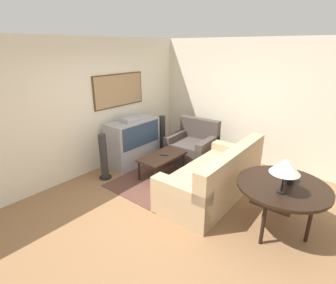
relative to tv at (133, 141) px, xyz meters
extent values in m
plane|color=#8E6642|center=(-0.79, -1.71, -0.51)|extent=(12.00, 12.00, 0.00)
cube|color=beige|center=(-0.79, 0.42, 0.84)|extent=(12.00, 0.06, 2.70)
cube|color=#4C381E|center=(0.00, 0.38, 1.10)|extent=(1.34, 0.03, 0.70)
cube|color=#A37F56|center=(0.00, 0.36, 1.10)|extent=(1.29, 0.01, 0.65)
cube|color=beige|center=(1.84, -1.71, 0.84)|extent=(0.06, 12.00, 2.70)
cube|color=brown|center=(-0.16, -1.00, -0.51)|extent=(1.99, 1.41, 0.01)
cube|color=#9E9EA3|center=(0.00, 0.00, -0.29)|extent=(1.18, 0.53, 0.45)
cube|color=#9E9EA3|center=(0.00, 0.00, 0.21)|extent=(1.18, 0.53, 0.55)
cube|color=#2D425B|center=(0.00, -0.27, 0.21)|extent=(1.07, 0.01, 0.48)
cube|color=#9E9EA3|center=(0.00, 0.00, 0.53)|extent=(0.53, 0.29, 0.09)
cube|color=tan|center=(-0.06, -2.06, -0.28)|extent=(2.19, 1.04, 0.47)
cube|color=tan|center=(-0.05, -2.44, 0.19)|extent=(2.18, 0.27, 0.48)
cube|color=tan|center=(0.91, -2.03, -0.20)|extent=(0.26, 0.99, 0.63)
cube|color=tan|center=(-1.02, -2.08, -0.20)|extent=(0.26, 0.99, 0.63)
cube|color=#877154|center=(0.44, -2.29, 0.12)|extent=(0.36, 0.13, 0.34)
cube|color=#877154|center=(-0.54, -2.32, 0.12)|extent=(0.36, 0.13, 0.34)
cube|color=#473D38|center=(0.94, -0.94, -0.28)|extent=(0.97, 1.04, 0.46)
cube|color=#473D38|center=(1.30, -0.91, 0.18)|extent=(0.25, 0.99, 0.47)
cube|color=#473D38|center=(0.91, -0.53, -0.21)|extent=(0.91, 0.22, 0.60)
cube|color=#473D38|center=(0.97, -1.35, -0.21)|extent=(0.91, 0.22, 0.60)
cube|color=black|center=(-0.07, -0.91, -0.09)|extent=(1.00, 0.54, 0.04)
cylinder|color=black|center=(-0.52, -1.13, -0.31)|extent=(0.04, 0.04, 0.40)
cylinder|color=black|center=(0.37, -1.13, -0.31)|extent=(0.04, 0.04, 0.40)
cylinder|color=black|center=(-0.52, -0.69, -0.31)|extent=(0.04, 0.04, 0.40)
cylinder|color=black|center=(0.37, -0.69, -0.31)|extent=(0.04, 0.04, 0.40)
cylinder|color=black|center=(-0.30, -3.30, 0.20)|extent=(1.24, 1.24, 0.04)
cube|color=black|center=(-0.30, -3.30, 0.14)|extent=(1.05, 0.50, 0.08)
cylinder|color=black|center=(-0.74, -3.24, -0.17)|extent=(0.05, 0.05, 0.69)
cylinder|color=black|center=(0.13, -3.24, -0.17)|extent=(0.05, 0.05, 0.69)
cylinder|color=black|center=(-0.30, -3.70, -0.17)|extent=(0.05, 0.05, 0.69)
cylinder|color=black|center=(-0.53, -3.34, 0.24)|extent=(0.11, 0.11, 0.02)
cylinder|color=black|center=(-0.53, -3.34, 0.45)|extent=(0.02, 0.02, 0.41)
cone|color=white|center=(-0.53, -3.34, 0.61)|extent=(0.38, 0.38, 0.19)
cube|color=black|center=(-0.18, -3.34, 0.31)|extent=(0.15, 0.09, 0.17)
cylinder|color=white|center=(-0.18, -3.39, 0.34)|extent=(0.09, 0.01, 0.09)
cube|color=black|center=(-0.05, -0.94, -0.06)|extent=(0.10, 0.16, 0.02)
cylinder|color=black|center=(-0.89, -0.09, -0.50)|extent=(0.25, 0.25, 0.02)
cylinder|color=#2D2D2D|center=(-0.89, -0.09, -0.05)|extent=(0.15, 0.15, 0.93)
cylinder|color=black|center=(0.89, -0.09, -0.50)|extent=(0.25, 0.25, 0.02)
cylinder|color=#2D2D2D|center=(0.89, -0.09, -0.05)|extent=(0.15, 0.15, 0.93)
camera|label=1|loc=(-3.75, -4.08, 2.02)|focal=28.00mm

